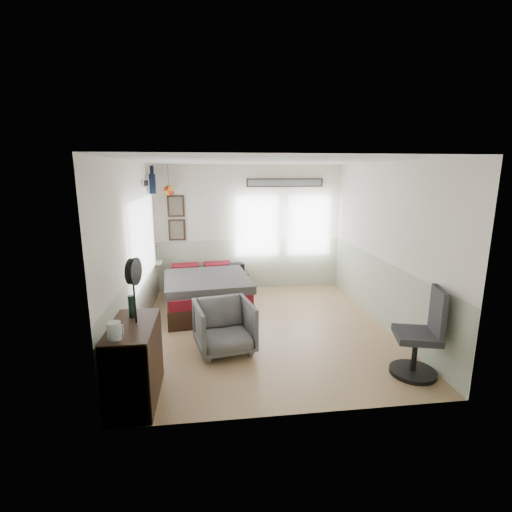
# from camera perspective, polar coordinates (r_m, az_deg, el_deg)

# --- Properties ---
(ground_plane) EXTENTS (4.00, 4.50, 0.01)m
(ground_plane) POSITION_cam_1_polar(r_m,az_deg,el_deg) (6.26, 1.39, -11.15)
(ground_plane) COLOR #AB844D
(room_shell) EXTENTS (4.02, 4.52, 2.71)m
(room_shell) POSITION_cam_1_polar(r_m,az_deg,el_deg) (5.97, 0.47, 3.88)
(room_shell) COLOR silver
(room_shell) RESTS_ON ground_plane
(wall_decor) EXTENTS (3.55, 1.32, 1.44)m
(wall_decor) POSITION_cam_1_polar(r_m,az_deg,el_deg) (7.64, -9.09, 9.33)
(wall_decor) COLOR #422C1C
(wall_decor) RESTS_ON room_shell
(bed) EXTENTS (1.66, 2.22, 0.66)m
(bed) POSITION_cam_1_polar(r_m,az_deg,el_deg) (7.14, -7.70, -5.38)
(bed) COLOR black
(bed) RESTS_ON ground_plane
(dresser) EXTENTS (0.48, 1.00, 0.90)m
(dresser) POSITION_cam_1_polar(r_m,az_deg,el_deg) (4.53, -18.13, -15.27)
(dresser) COLOR black
(dresser) RESTS_ON ground_plane
(armchair) EXTENTS (0.93, 0.95, 0.74)m
(armchair) POSITION_cam_1_polar(r_m,az_deg,el_deg) (5.44, -4.89, -10.76)
(armchair) COLOR #565656
(armchair) RESTS_ON ground_plane
(nightstand) EXTENTS (0.51, 0.43, 0.48)m
(nightstand) POSITION_cam_1_polar(r_m,az_deg,el_deg) (7.90, -3.09, -4.17)
(nightstand) COLOR black
(nightstand) RESTS_ON ground_plane
(task_chair) EXTENTS (0.63, 0.63, 1.16)m
(task_chair) POSITION_cam_1_polar(r_m,az_deg,el_deg) (5.20, 24.09, -11.76)
(task_chair) COLOR black
(task_chair) RESTS_ON ground_plane
(kettle) EXTENTS (0.16, 0.14, 0.18)m
(kettle) POSITION_cam_1_polar(r_m,az_deg,el_deg) (4.01, -20.98, -10.72)
(kettle) COLOR silver
(kettle) RESTS_ON dresser
(bottle) EXTENTS (0.07, 0.07, 0.26)m
(bottle) POSITION_cam_1_polar(r_m,az_deg,el_deg) (4.50, -18.63, -7.38)
(bottle) COLOR black
(bottle) RESTS_ON dresser
(stand_fan) EXTENTS (0.13, 0.30, 0.74)m
(stand_fan) POSITION_cam_1_polar(r_m,az_deg,el_deg) (4.21, -18.32, -2.43)
(stand_fan) COLOR black
(stand_fan) RESTS_ON dresser
(black_bag) EXTENTS (0.37, 0.29, 0.19)m
(black_bag) POSITION_cam_1_polar(r_m,az_deg,el_deg) (7.81, -3.12, -1.84)
(black_bag) COLOR black
(black_bag) RESTS_ON nightstand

